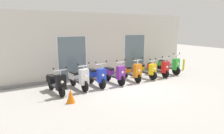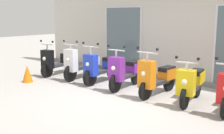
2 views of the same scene
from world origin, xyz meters
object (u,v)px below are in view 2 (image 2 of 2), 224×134
(scooter_blue, at_px, (101,67))
(scooter_orange, at_px, (157,77))
(scooter_black, at_px, (59,61))
(scooter_white, at_px, (81,63))
(scooter_yellow, at_px, (192,83))
(traffic_cone, at_px, (27,74))
(scooter_purple, at_px, (126,71))

(scooter_blue, bearing_deg, scooter_orange, -2.31)
(scooter_black, relative_size, scooter_white, 0.97)
(scooter_yellow, height_order, traffic_cone, scooter_yellow)
(scooter_white, distance_m, scooter_blue, 0.87)
(scooter_black, relative_size, scooter_yellow, 1.05)
(scooter_yellow, bearing_deg, scooter_white, 178.96)
(scooter_purple, distance_m, traffic_cone, 3.05)
(scooter_orange, bearing_deg, scooter_yellow, 0.27)
(scooter_purple, height_order, traffic_cone, scooter_purple)
(scooter_black, distance_m, scooter_orange, 3.92)
(traffic_cone, bearing_deg, scooter_black, 97.30)
(scooter_black, distance_m, traffic_cone, 1.36)
(scooter_orange, relative_size, traffic_cone, 3.04)
(scooter_white, xyz_separation_m, scooter_orange, (2.88, -0.07, -0.02))
(scooter_purple, xyz_separation_m, scooter_yellow, (1.96, -0.02, -0.02))
(scooter_yellow, bearing_deg, scooter_blue, 178.50)
(scooter_white, distance_m, scooter_orange, 2.88)
(scooter_white, distance_m, scooter_yellow, 3.80)
(scooter_blue, distance_m, scooter_yellow, 2.93)
(scooter_orange, xyz_separation_m, traffic_cone, (-3.75, -1.34, -0.22))
(scooter_white, relative_size, scooter_purple, 1.02)
(scooter_blue, height_order, traffic_cone, scooter_blue)
(scooter_black, height_order, scooter_yellow, scooter_black)
(scooter_white, bearing_deg, scooter_black, -175.48)
(scooter_orange, bearing_deg, scooter_white, 178.54)
(scooter_black, distance_m, scooter_blue, 1.92)
(scooter_purple, bearing_deg, scooter_white, 178.47)
(scooter_white, height_order, scooter_orange, scooter_orange)
(scooter_orange, xyz_separation_m, scooter_yellow, (0.93, 0.00, -0.01))
(scooter_yellow, bearing_deg, traffic_cone, -163.92)
(scooter_blue, distance_m, scooter_purple, 0.97)
(scooter_white, height_order, scooter_yellow, scooter_white)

